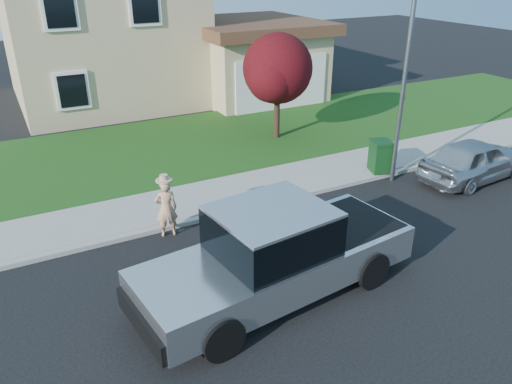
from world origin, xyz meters
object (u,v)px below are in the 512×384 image
sedan (475,160)px  trash_bin (380,156)px  woman (166,207)px  street_lamp (406,79)px  pickup_truck (276,255)px  ornamental_tree (278,72)px

sedan → trash_bin: size_ratio=3.89×
woman → street_lamp: size_ratio=0.29×
pickup_truck → street_lamp: street_lamp is taller
sedan → street_lamp: bearing=61.1°
trash_bin → woman: bearing=-157.8°
sedan → ornamental_tree: size_ratio=1.01×
street_lamp → woman: bearing=-173.9°
pickup_truck → street_lamp: size_ratio=1.11×
ornamental_tree → trash_bin: size_ratio=3.85×
pickup_truck → woman: (-1.21, 3.34, -0.15)m
sedan → street_lamp: (-2.29, 1.06, 2.54)m
woman → trash_bin: woman is taller
pickup_truck → woman: size_ratio=3.78×
sedan → street_lamp: size_ratio=0.70×
trash_bin → street_lamp: street_lamp is taller
ornamental_tree → street_lamp: 5.33m
pickup_truck → street_lamp: (6.12, 3.26, 2.28)m
pickup_truck → trash_bin: 7.15m
pickup_truck → ornamental_tree: size_ratio=1.61×
pickup_truck → woman: bearing=103.2°
pickup_truck → sedan: 8.70m
pickup_truck → ornamental_tree: 9.87m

